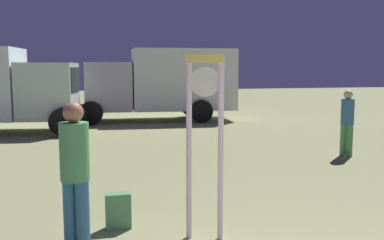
{
  "coord_description": "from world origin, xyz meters",
  "views": [
    {
      "loc": [
        -2.18,
        -2.83,
        2.13
      ],
      "look_at": [
        -0.31,
        4.71,
        1.2
      ],
      "focal_mm": 40.32,
      "sensor_mm": 36.0,
      "label": 1
    }
  ],
  "objects": [
    {
      "name": "person_distant",
      "position": [
        3.97,
        6.32,
        0.9
      ],
      "size": [
        0.31,
        0.31,
        1.62
      ],
      "color": "#539D53",
      "rests_on": "ground_plane"
    },
    {
      "name": "backpack",
      "position": [
        -1.79,
        2.81,
        0.23
      ],
      "size": [
        0.34,
        0.2,
        0.48
      ],
      "color": "#528A54",
      "rests_on": "ground_plane"
    },
    {
      "name": "box_truck_near",
      "position": [
        1.02,
        14.73,
        1.59
      ],
      "size": [
        6.36,
        2.87,
        2.92
      ],
      "color": "white",
      "rests_on": "ground_plane"
    },
    {
      "name": "standing_clock",
      "position": [
        -0.76,
        2.21,
        1.39
      ],
      "size": [
        0.47,
        0.24,
        2.3
      ],
      "color": "white",
      "rests_on": "ground_plane"
    },
    {
      "name": "person_near_clock",
      "position": [
        -2.31,
        2.21,
        0.98
      ],
      "size": [
        0.34,
        0.34,
        1.75
      ],
      "color": "teal",
      "rests_on": "ground_plane"
    }
  ]
}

